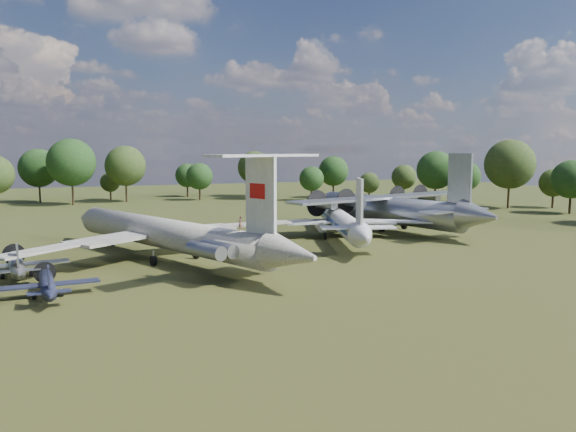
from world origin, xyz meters
name	(u,v)px	position (x,y,z in m)	size (l,w,h in m)	color
ground	(210,257)	(0.00, 0.00, 0.00)	(300.00, 300.00, 0.00)	#284115
il62_airliner	(166,239)	(-5.52, 0.11, 2.59)	(40.60, 52.77, 5.18)	beige
tu104_jet	(341,225)	(22.62, 6.95, 2.12)	(31.87, 42.49, 4.25)	silver
an12_transport	(388,213)	(34.51, 12.02, 2.85)	(38.81, 43.37, 5.71)	#ACAFB4
small_prop_west	(47,287)	(-19.01, -13.61, 0.94)	(9.36, 12.77, 1.87)	#151C31
small_prop_northwest	(17,267)	(-22.16, -3.36, 1.08)	(10.78, 14.70, 2.16)	#989BA0
person_on_il62	(240,223)	(-0.09, -13.32, 5.96)	(0.57, 0.38, 1.57)	#96664C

